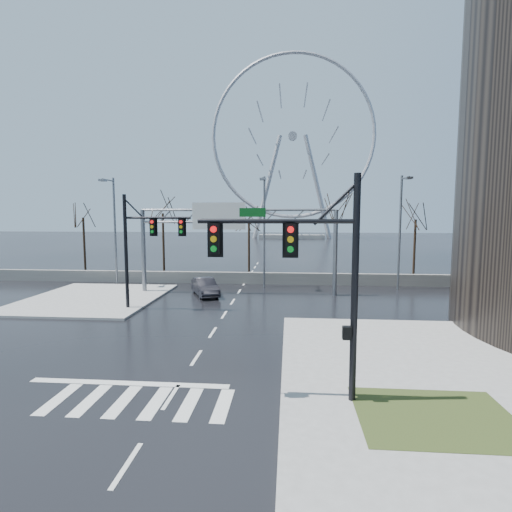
# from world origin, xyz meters

# --- Properties ---
(ground) EXTENTS (260.00, 260.00, 0.00)m
(ground) POSITION_xyz_m (0.00, 0.00, 0.00)
(ground) COLOR black
(ground) RESTS_ON ground
(sidewalk_right_ext) EXTENTS (12.00, 10.00, 0.15)m
(sidewalk_right_ext) POSITION_xyz_m (10.00, 2.00, 0.07)
(sidewalk_right_ext) COLOR gray
(sidewalk_right_ext) RESTS_ON ground
(sidewalk_far) EXTENTS (10.00, 12.00, 0.15)m
(sidewalk_far) POSITION_xyz_m (-11.00, 12.00, 0.07)
(sidewalk_far) COLOR gray
(sidewalk_far) RESTS_ON ground
(grass_strip) EXTENTS (5.00, 4.00, 0.02)m
(grass_strip) POSITION_xyz_m (9.00, -5.00, 0.15)
(grass_strip) COLOR #323F1A
(grass_strip) RESTS_ON sidewalk_near
(barrier_wall) EXTENTS (52.00, 0.50, 1.10)m
(barrier_wall) POSITION_xyz_m (0.00, 20.00, 0.55)
(barrier_wall) COLOR slate
(barrier_wall) RESTS_ON ground
(signal_mast_near) EXTENTS (5.52, 0.41, 8.00)m
(signal_mast_near) POSITION_xyz_m (5.14, -4.04, 4.87)
(signal_mast_near) COLOR black
(signal_mast_near) RESTS_ON ground
(signal_mast_far) EXTENTS (4.72, 0.41, 8.00)m
(signal_mast_far) POSITION_xyz_m (-5.87, 8.96, 4.83)
(signal_mast_far) COLOR black
(signal_mast_far) RESTS_ON ground
(sign_gantry) EXTENTS (16.36, 0.40, 7.60)m
(sign_gantry) POSITION_xyz_m (-0.38, 14.96, 5.18)
(sign_gantry) COLOR slate
(sign_gantry) RESTS_ON ground
(streetlight_left) EXTENTS (0.50, 2.55, 10.00)m
(streetlight_left) POSITION_xyz_m (-12.00, 18.16, 5.89)
(streetlight_left) COLOR slate
(streetlight_left) RESTS_ON ground
(streetlight_mid) EXTENTS (0.50, 2.55, 10.00)m
(streetlight_mid) POSITION_xyz_m (2.00, 18.16, 5.89)
(streetlight_mid) COLOR slate
(streetlight_mid) RESTS_ON ground
(streetlight_right) EXTENTS (0.50, 2.55, 10.00)m
(streetlight_right) POSITION_xyz_m (14.00, 18.16, 5.89)
(streetlight_right) COLOR slate
(streetlight_right) RESTS_ON ground
(tree_far_left) EXTENTS (3.50, 3.50, 7.00)m
(tree_far_left) POSITION_xyz_m (-18.00, 24.00, 5.57)
(tree_far_left) COLOR black
(tree_far_left) RESTS_ON ground
(tree_left) EXTENTS (3.75, 3.75, 7.50)m
(tree_left) POSITION_xyz_m (-9.00, 23.50, 5.98)
(tree_left) COLOR black
(tree_left) RESTS_ON ground
(tree_center) EXTENTS (3.25, 3.25, 6.50)m
(tree_center) POSITION_xyz_m (0.00, 24.50, 5.17)
(tree_center) COLOR black
(tree_center) RESTS_ON ground
(tree_right) EXTENTS (3.90, 3.90, 7.80)m
(tree_right) POSITION_xyz_m (9.00, 23.50, 6.22)
(tree_right) COLOR black
(tree_right) RESTS_ON ground
(tree_far_right) EXTENTS (3.40, 3.40, 6.80)m
(tree_far_right) POSITION_xyz_m (17.00, 24.00, 5.41)
(tree_far_right) COLOR black
(tree_far_right) RESTS_ON ground
(ferris_wheel) EXTENTS (45.00, 6.00, 50.91)m
(ferris_wheel) POSITION_xyz_m (5.00, 95.00, 26.13)
(ferris_wheel) COLOR gray
(ferris_wheel) RESTS_ON ground
(car) EXTENTS (3.22, 4.60, 1.44)m
(car) POSITION_xyz_m (-2.57, 14.14, 0.72)
(car) COLOR black
(car) RESTS_ON ground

